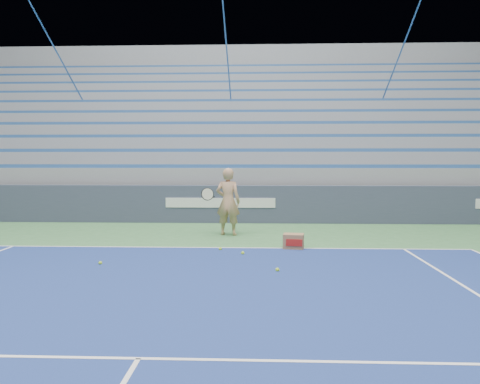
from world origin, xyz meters
The scene contains 8 objects.
sponsor_barrier centered at (0.00, 15.88, 0.55)m, with size 30.00×0.32×1.10m.
bleachers centered at (0.00, 21.60, 2.36)m, with size 31.00×9.15×7.30m.
tennis_player centered at (0.36, 13.60, 0.83)m, with size 0.94×0.87×1.65m.
ball_box centered at (1.84, 11.89, 0.16)m, with size 0.46×0.38×0.31m.
tennis_ball_0 centered at (0.81, 11.23, 0.03)m, with size 0.07×0.07×0.07m, color #B4E62F.
tennis_ball_1 centered at (0.33, 11.64, 0.03)m, with size 0.07×0.07×0.07m, color #B4E62F.
tennis_ball_2 centered at (-1.68, 10.26, 0.03)m, with size 0.07×0.07×0.07m, color #B4E62F.
tennis_ball_3 centered at (1.43, 9.87, 0.03)m, with size 0.07×0.07×0.07m, color #B4E62F.
Camera 1 is at (1.11, 2.22, 1.86)m, focal length 35.00 mm.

